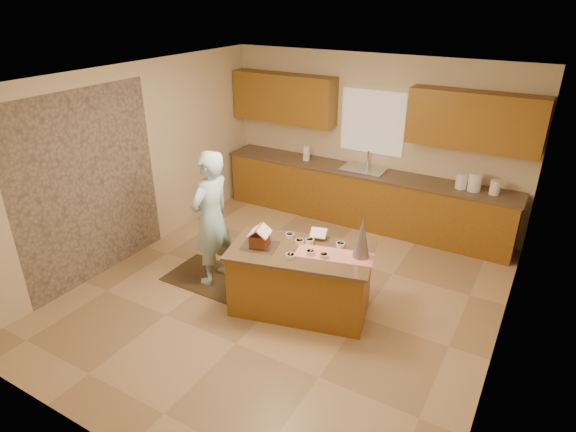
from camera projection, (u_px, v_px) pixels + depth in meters
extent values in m
plane|color=tan|center=(287.00, 293.00, 6.26)|extent=(5.50, 5.50, 0.00)
plane|color=silver|center=(287.00, 80.00, 5.11)|extent=(5.50, 5.50, 0.00)
plane|color=beige|center=(372.00, 140.00, 7.84)|extent=(5.50, 5.50, 0.00)
plane|color=beige|center=(98.00, 324.00, 3.53)|extent=(5.50, 5.50, 0.00)
plane|color=beige|center=(134.00, 163.00, 6.82)|extent=(5.50, 5.50, 0.00)
plane|color=beige|center=(516.00, 249.00, 4.55)|extent=(5.50, 5.50, 0.00)
plane|color=gray|center=(90.00, 188.00, 6.23)|extent=(0.00, 2.50, 2.50)
cube|color=white|center=(373.00, 122.00, 7.69)|extent=(1.05, 0.03, 1.00)
cube|color=brown|center=(361.00, 198.00, 7.99)|extent=(4.80, 0.60, 0.88)
cube|color=brown|center=(363.00, 172.00, 7.80)|extent=(4.85, 0.63, 0.04)
cube|color=olive|center=(284.00, 98.00, 8.17)|extent=(1.85, 0.35, 0.80)
cube|color=olive|center=(475.00, 121.00, 6.76)|extent=(1.85, 0.35, 0.80)
cube|color=silver|center=(363.00, 172.00, 7.80)|extent=(0.70, 0.45, 0.12)
cylinder|color=silver|center=(368.00, 159.00, 7.87)|extent=(0.03, 0.03, 0.28)
cube|color=brown|center=(300.00, 281.00, 5.80)|extent=(1.74, 1.16, 0.78)
cube|color=brown|center=(301.00, 252.00, 5.63)|extent=(1.83, 1.25, 0.04)
cube|color=red|center=(334.00, 255.00, 5.52)|extent=(0.94, 0.52, 0.01)
cube|color=silver|center=(260.00, 246.00, 5.70)|extent=(0.47, 0.39, 0.02)
cube|color=white|center=(318.00, 233.00, 5.85)|extent=(0.23, 0.19, 0.08)
cone|color=#A1A0AB|center=(362.00, 238.00, 5.38)|extent=(0.24, 0.24, 0.49)
cube|color=black|center=(213.00, 278.00, 6.58)|extent=(1.22, 0.80, 0.01)
imported|color=#AADDF2|center=(211.00, 219.00, 6.17)|extent=(0.46, 0.68, 1.80)
cylinder|color=white|center=(461.00, 181.00, 7.05)|extent=(0.17, 0.17, 0.23)
cylinder|color=white|center=(475.00, 182.00, 6.96)|extent=(0.19, 0.19, 0.27)
cylinder|color=white|center=(495.00, 187.00, 6.84)|extent=(0.14, 0.14, 0.21)
cylinder|color=white|center=(306.00, 153.00, 8.21)|extent=(0.11, 0.11, 0.25)
cube|color=maroon|center=(260.00, 240.00, 5.67)|extent=(0.24, 0.25, 0.14)
cube|color=white|center=(255.00, 230.00, 5.63)|extent=(0.19, 0.27, 0.11)
cube|color=white|center=(264.00, 231.00, 5.60)|extent=(0.19, 0.27, 0.11)
cylinder|color=red|center=(259.00, 227.00, 5.59)|extent=(0.08, 0.24, 0.02)
cylinder|color=orange|center=(299.00, 242.00, 5.76)|extent=(0.11, 0.11, 0.05)
cylinder|color=orange|center=(324.00, 256.00, 5.46)|extent=(0.11, 0.11, 0.05)
cylinder|color=#2FAFB2|center=(340.00, 245.00, 5.70)|extent=(0.11, 0.11, 0.05)
cylinder|color=#96327D|center=(290.00, 235.00, 5.91)|extent=(0.11, 0.11, 0.05)
cylinder|color=gold|center=(310.00, 253.00, 5.53)|extent=(0.11, 0.11, 0.05)
cylinder|color=green|center=(310.00, 241.00, 5.78)|extent=(0.11, 0.11, 0.05)
cylinder|color=#F775D0|center=(291.00, 256.00, 5.45)|extent=(0.11, 0.11, 0.05)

